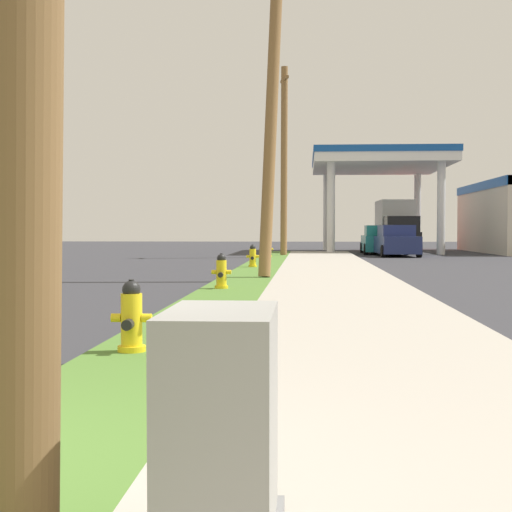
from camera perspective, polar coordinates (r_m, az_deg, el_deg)
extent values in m
cube|color=#A8A093|center=(3.98, 14.92, -17.51)|extent=(3.20, 80.00, 0.12)
cylinder|color=yellow|center=(8.11, -9.17, -6.77)|extent=(0.29, 0.29, 0.06)
cylinder|color=yellow|center=(8.07, -9.18, -4.87)|extent=(0.22, 0.22, 0.60)
sphere|color=black|center=(8.04, -9.20, -2.47)|extent=(0.19, 0.19, 0.19)
cylinder|color=black|center=(8.04, -9.20, -1.90)|extent=(0.06, 0.06, 0.05)
cylinder|color=yellow|center=(8.11, -10.29, -4.51)|extent=(0.10, 0.09, 0.09)
cylinder|color=yellow|center=(8.03, -8.07, -4.56)|extent=(0.10, 0.09, 0.09)
cylinder|color=black|center=(7.91, -9.46, -5.03)|extent=(0.11, 0.12, 0.11)
cylinder|color=yellow|center=(16.40, -2.57, -2.30)|extent=(0.29, 0.29, 0.06)
cylinder|color=yellow|center=(16.38, -2.57, -1.36)|extent=(0.22, 0.22, 0.60)
sphere|color=black|center=(16.36, -2.58, -0.17)|extent=(0.19, 0.19, 0.19)
cylinder|color=black|center=(16.36, -2.58, 0.11)|extent=(0.06, 0.06, 0.05)
cylinder|color=yellow|center=(16.40, -3.13, -1.19)|extent=(0.10, 0.09, 0.09)
cylinder|color=yellow|center=(16.36, -2.02, -1.20)|extent=(0.10, 0.09, 0.09)
cylinder|color=black|center=(16.21, -2.64, -1.40)|extent=(0.11, 0.12, 0.11)
cylinder|color=yellow|center=(25.62, -0.25, -0.74)|extent=(0.29, 0.29, 0.06)
cylinder|color=yellow|center=(25.61, -0.25, -0.14)|extent=(0.22, 0.22, 0.60)
sphere|color=black|center=(25.60, -0.25, 0.62)|extent=(0.19, 0.19, 0.19)
cylinder|color=black|center=(25.60, -0.25, 0.80)|extent=(0.06, 0.06, 0.05)
cylinder|color=yellow|center=(25.62, -0.60, -0.03)|extent=(0.10, 0.09, 0.09)
cylinder|color=yellow|center=(25.60, 0.11, -0.03)|extent=(0.10, 0.09, 0.09)
cylinder|color=black|center=(25.44, -0.27, -0.16)|extent=(0.11, 0.12, 0.11)
cylinder|color=yellow|center=(34.91, 0.93, -0.01)|extent=(0.29, 0.29, 0.06)
cylinder|color=yellow|center=(34.90, 0.93, 0.44)|extent=(0.22, 0.22, 0.60)
sphere|color=black|center=(34.90, 0.93, 0.99)|extent=(0.19, 0.19, 0.19)
cylinder|color=black|center=(34.90, 0.93, 1.12)|extent=(0.06, 0.06, 0.05)
cylinder|color=yellow|center=(34.91, 0.67, 0.51)|extent=(0.10, 0.09, 0.09)
cylinder|color=yellow|center=(34.90, 1.19, 0.51)|extent=(0.10, 0.09, 0.09)
cylinder|color=black|center=(34.73, 0.92, 0.42)|extent=(0.11, 0.12, 0.11)
cylinder|color=olive|center=(21.05, 1.25, 12.69)|extent=(0.79, 1.57, 10.33)
cylinder|color=olive|center=(37.45, 2.09, 7.01)|extent=(0.43, 0.54, 9.04)
cube|color=olive|center=(37.91, 2.12, 12.93)|extent=(0.45, 1.39, 0.12)
cube|color=gray|center=(3.10, -2.66, -12.77)|extent=(0.42, 0.77, 0.95)
cylinder|color=silver|center=(41.87, 5.56, 3.51)|extent=(0.44, 0.44, 4.96)
cylinder|color=silver|center=(42.46, 13.53, 3.44)|extent=(0.44, 0.44, 4.96)
cylinder|color=silver|center=(50.70, 5.24, 3.25)|extent=(0.44, 0.44, 4.96)
cylinder|color=silver|center=(51.20, 11.84, 3.20)|extent=(0.44, 0.44, 4.96)
cube|color=white|center=(46.61, 9.03, 6.71)|extent=(7.68, 10.64, 0.50)
cube|color=#144C9E|center=(46.64, 9.04, 7.23)|extent=(7.78, 10.74, 0.36)
cube|color=#47474C|center=(42.05, 9.56, 1.19)|extent=(0.70, 1.10, 1.60)
cube|color=#47474C|center=(50.86, 8.55, 1.34)|extent=(0.70, 1.10, 1.60)
cube|color=#144C9E|center=(47.47, 16.40, 4.93)|extent=(0.50, 12.96, 0.50)
cube|color=#197075|center=(42.95, 9.13, 0.93)|extent=(1.88, 4.52, 0.85)
cube|color=#197075|center=(42.72, 9.16, 1.87)|extent=(1.63, 2.05, 0.56)
cylinder|color=black|center=(44.59, 7.85, 0.61)|extent=(0.23, 0.60, 0.60)
cylinder|color=black|center=(44.73, 10.05, 0.60)|extent=(0.23, 0.60, 0.60)
cylinder|color=black|center=(41.20, 8.13, 0.49)|extent=(0.23, 0.60, 0.60)
cylinder|color=black|center=(41.34, 10.51, 0.48)|extent=(0.23, 0.60, 0.60)
cube|color=navy|center=(39.52, 10.26, 0.83)|extent=(2.06, 4.59, 0.85)
cube|color=navy|center=(39.29, 10.32, 1.86)|extent=(1.71, 2.11, 0.56)
cylinder|color=black|center=(41.07, 8.68, 0.48)|extent=(0.25, 0.61, 0.60)
cylinder|color=black|center=(41.35, 11.04, 0.48)|extent=(0.25, 0.61, 0.60)
cylinder|color=black|center=(37.71, 9.40, 0.34)|extent=(0.25, 0.61, 0.60)
cylinder|color=black|center=(38.01, 11.96, 0.34)|extent=(0.25, 0.61, 0.60)
cube|color=red|center=(53.65, 10.74, 1.26)|extent=(2.41, 5.54, 1.00)
cube|color=red|center=(52.67, 10.79, 2.21)|extent=(1.99, 2.19, 0.76)
cube|color=red|center=(54.83, 10.68, 1.93)|extent=(2.10, 3.05, 0.24)
cylinder|color=black|center=(51.56, 11.90, 0.86)|extent=(0.28, 0.77, 0.76)
cylinder|color=black|center=(51.47, 9.79, 0.87)|extent=(0.28, 0.77, 0.76)
cylinder|color=black|center=(55.85, 11.61, 0.95)|extent=(0.28, 0.77, 0.76)
cylinder|color=black|center=(55.77, 9.66, 0.96)|extent=(0.28, 0.77, 0.76)
cube|color=black|center=(47.07, 10.32, 1.16)|extent=(2.15, 6.44, 1.00)
cube|color=white|center=(47.83, 10.20, 2.92)|extent=(2.05, 4.01, 1.90)
cube|color=black|center=(45.03, 10.69, 2.33)|extent=(1.89, 2.09, 0.90)
cylinder|color=black|center=(44.60, 11.99, 0.68)|extent=(0.24, 0.76, 0.76)
cylinder|color=black|center=(44.32, 9.57, 0.69)|extent=(0.24, 0.76, 0.76)
cylinder|color=black|center=(49.83, 10.98, 0.83)|extent=(0.24, 0.76, 0.76)
cylinder|color=black|center=(49.58, 8.81, 0.83)|extent=(0.24, 0.76, 0.76)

